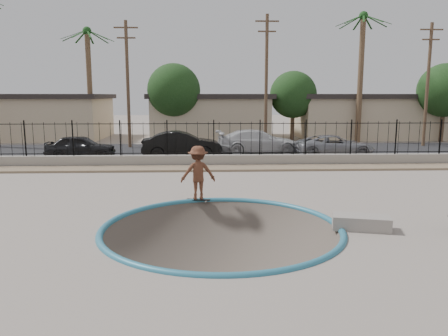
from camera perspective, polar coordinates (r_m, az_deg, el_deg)
name	(u,v)px	position (r m, az deg, el deg)	size (l,w,h in m)	color
ground	(213,180)	(25.63, -1.40, -1.54)	(120.00, 120.00, 2.20)	gray
bowl_pit	(222,228)	(12.74, -0.31, -7.89)	(6.84, 6.84, 1.80)	#50483E
coping_ring	(222,228)	(12.74, -0.31, -7.89)	(7.04, 7.04, 0.20)	teal
rock_strip	(214,168)	(22.66, -1.28, -0.03)	(42.00, 1.60, 0.11)	#927A5F
retaining_wall	(214,160)	(23.71, -1.33, 0.99)	(42.00, 0.45, 0.60)	gray
fence	(214,138)	(23.56, -1.34, 3.88)	(40.00, 0.04, 1.80)	black
street	(212,150)	(30.39, -1.58, 2.33)	(90.00, 8.00, 0.04)	black
house_west	(42,116)	(42.27, -22.72, 6.28)	(11.60, 8.60, 3.90)	#C2B38B
house_center	(210,116)	(39.69, -1.81, 6.85)	(10.60, 8.60, 3.90)	#C2B38B
house_east	(363,115)	(42.24, 17.68, 6.57)	(12.60, 8.60, 3.90)	#C2B38B
palm_mid	(88,60)	(38.46, -17.30, 13.38)	(2.30, 2.30, 9.30)	brown
palm_right	(362,50)	(37.45, 17.56, 14.47)	(2.30, 2.30, 10.30)	brown
utility_pole_left	(128,82)	(32.64, -12.46, 10.85)	(1.70, 0.24, 9.00)	#473323
utility_pole_mid	(266,79)	(32.47, 5.54, 11.48)	(1.70, 0.24, 9.50)	#473323
utility_pole_right	(428,83)	(36.12, 25.05, 10.04)	(1.70, 0.24, 9.00)	#473323
street_tree_left	(174,90)	(36.24, -6.58, 10.04)	(4.32, 4.32, 6.36)	#473323
street_tree_mid	(293,95)	(37.89, 9.02, 9.43)	(3.96, 3.96, 5.83)	#473323
street_tree_right	(445,90)	(40.17, 26.87, 9.04)	(4.32, 4.32, 6.36)	#473323
skater	(198,175)	(15.68, -3.41, -0.96)	(1.24, 0.72, 1.93)	brown
skateboard	(198,200)	(15.87, -3.38, -4.17)	(0.89, 0.38, 0.07)	black
concrete_ledge	(361,222)	(13.21, 17.47, -6.80)	(1.60, 0.70, 0.40)	gray
car_a	(81,147)	(27.77, -18.22, 2.67)	(1.65, 4.10, 1.40)	black
car_b	(182,145)	(26.75, -5.52, 3.07)	(1.68, 4.82, 1.59)	black
car_c	(258,142)	(28.47, 4.44, 3.44)	(2.18, 5.36, 1.56)	silver
car_d	(335,146)	(27.90, 14.25, 2.82)	(2.22, 4.81, 1.34)	gray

